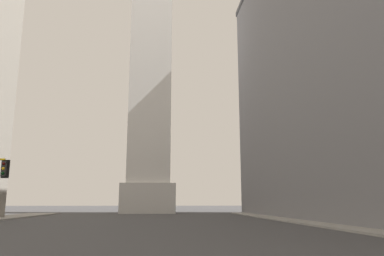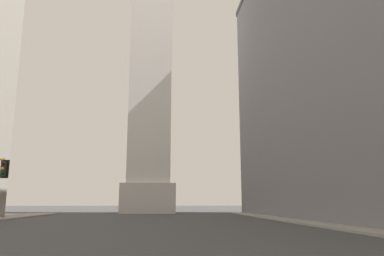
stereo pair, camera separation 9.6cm
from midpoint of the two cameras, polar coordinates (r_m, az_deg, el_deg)
The scene contains 2 objects.
sidewalk_right at distance 28.49m, azimuth 26.20°, elevation -13.69°, with size 5.00×77.87×0.15m, color gray.
obelisk at distance 71.08m, azimuth -6.24°, elevation 10.33°, with size 9.13×9.13×58.20m.
Camera 1 is at (2.09, -1.20, 1.85)m, focal length 35.00 mm.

